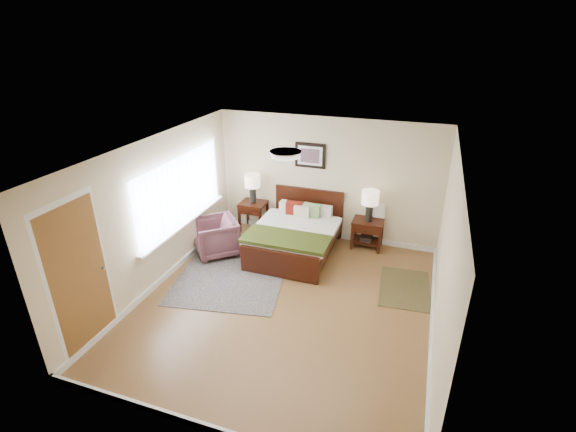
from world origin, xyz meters
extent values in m
plane|color=brown|center=(0.00, 0.00, 0.00)|extent=(5.00, 5.00, 0.00)
cube|color=beige|center=(0.00, 2.50, 1.25)|extent=(4.50, 0.04, 2.50)
cube|color=beige|center=(0.00, -2.50, 1.25)|extent=(4.50, 0.04, 2.50)
cube|color=beige|center=(-2.25, 0.00, 1.25)|extent=(0.04, 5.00, 2.50)
cube|color=beige|center=(2.25, 0.00, 1.25)|extent=(0.04, 5.00, 2.50)
cube|color=white|center=(0.00, 0.00, 2.50)|extent=(4.50, 5.00, 0.02)
cube|color=silver|center=(-2.23, 0.70, 1.40)|extent=(0.02, 2.72, 1.32)
cube|color=silver|center=(-2.21, 0.70, 1.40)|extent=(0.01, 2.60, 1.20)
cube|color=silver|center=(-2.18, 0.70, 0.77)|extent=(0.10, 2.72, 0.04)
cube|color=silver|center=(-2.23, -1.75, 1.09)|extent=(0.01, 1.00, 2.18)
cube|color=brown|center=(-2.23, -1.75, 1.05)|extent=(0.01, 0.90, 2.10)
cylinder|color=#999999|center=(-2.20, -1.37, 1.00)|extent=(0.04, 0.04, 0.04)
cylinder|color=white|center=(0.00, 0.00, 2.46)|extent=(0.40, 0.40, 0.07)
cylinder|color=beige|center=(0.00, 0.00, 2.50)|extent=(0.44, 0.44, 0.01)
cube|color=black|center=(-0.35, 2.46, 0.52)|extent=(1.44, 0.06, 1.01)
cube|color=black|center=(-0.35, 0.65, 0.27)|extent=(1.44, 0.06, 0.50)
cube|color=black|center=(-1.03, 1.55, 0.29)|extent=(0.06, 1.79, 0.16)
cube|color=black|center=(0.33, 1.55, 0.29)|extent=(0.06, 1.79, 0.16)
cube|color=beige|center=(-0.35, 1.55, 0.41)|extent=(1.34, 1.77, 0.20)
cube|color=beige|center=(-0.35, 1.45, 0.54)|extent=(1.52, 1.54, 0.09)
cube|color=#32350F|center=(-0.35, 1.01, 0.59)|extent=(1.56, 0.70, 0.06)
cube|color=beige|center=(-0.67, 2.22, 0.67)|extent=(0.45, 0.18, 0.23)
cube|color=beige|center=(-0.03, 2.22, 0.67)|extent=(0.45, 0.18, 0.23)
cube|color=#5C140A|center=(-0.55, 2.10, 0.70)|extent=(0.35, 0.17, 0.29)
cube|color=#709254|center=(-0.19, 2.10, 0.70)|extent=(0.35, 0.16, 0.29)
cube|color=beige|center=(-0.37, 2.02, 0.68)|extent=(0.31, 0.13, 0.25)
cube|color=black|center=(-0.35, 2.48, 1.72)|extent=(0.62, 0.03, 0.50)
cube|color=silver|center=(-0.35, 2.46, 1.72)|extent=(0.50, 0.01, 0.38)
cube|color=#A52D23|center=(-0.35, 2.44, 1.72)|extent=(0.38, 0.01, 0.28)
cube|color=black|center=(-1.53, 2.27, 0.62)|extent=(0.54, 0.48, 0.05)
cube|color=black|center=(-1.76, 2.06, 0.30)|extent=(0.05, 0.05, 0.60)
cube|color=black|center=(-1.29, 2.06, 0.30)|extent=(0.05, 0.05, 0.60)
cube|color=black|center=(-1.76, 2.48, 0.30)|extent=(0.05, 0.05, 0.60)
cube|color=black|center=(-1.29, 2.48, 0.30)|extent=(0.05, 0.05, 0.60)
cube|color=black|center=(-1.53, 2.04, 0.52)|extent=(0.48, 0.03, 0.14)
cube|color=black|center=(0.92, 2.27, 0.56)|extent=(0.59, 0.44, 0.05)
cube|color=black|center=(0.65, 2.08, 0.27)|extent=(0.05, 0.05, 0.54)
cube|color=black|center=(1.18, 2.08, 0.27)|extent=(0.05, 0.05, 0.54)
cube|color=black|center=(0.65, 2.46, 0.27)|extent=(0.05, 0.05, 0.54)
cube|color=black|center=(1.18, 2.46, 0.27)|extent=(0.05, 0.05, 0.54)
cube|color=black|center=(0.92, 2.06, 0.46)|extent=(0.53, 0.03, 0.14)
cube|color=black|center=(0.92, 2.27, 0.14)|extent=(0.53, 0.38, 0.03)
cube|color=black|center=(0.92, 2.27, 0.17)|extent=(0.22, 0.28, 0.03)
cube|color=black|center=(0.92, 2.27, 0.20)|extent=(0.22, 0.28, 0.03)
cube|color=black|center=(0.92, 2.27, 0.24)|extent=(0.22, 0.28, 0.03)
cylinder|color=black|center=(-1.53, 2.27, 0.81)|extent=(0.14, 0.14, 0.32)
cylinder|color=black|center=(-1.53, 2.27, 0.99)|extent=(0.02, 0.02, 0.06)
cylinder|color=#F8DFBC|center=(-1.53, 2.27, 1.13)|extent=(0.33, 0.33, 0.26)
cylinder|color=black|center=(0.92, 2.27, 0.75)|extent=(0.14, 0.14, 0.32)
cylinder|color=black|center=(0.92, 2.27, 0.93)|extent=(0.02, 0.02, 0.06)
cylinder|color=#F8DFBC|center=(0.92, 2.27, 1.07)|extent=(0.33, 0.33, 0.26)
imported|color=brown|center=(-1.80, 1.07, 0.36)|extent=(1.09, 1.09, 0.72)
cube|color=#0D1241|center=(-1.22, 0.68, 0.01)|extent=(2.27, 2.88, 0.01)
cube|color=black|center=(1.78, 1.03, 0.01)|extent=(0.91, 1.28, 0.01)
camera|label=1|loc=(1.82, -5.20, 4.06)|focal=26.00mm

